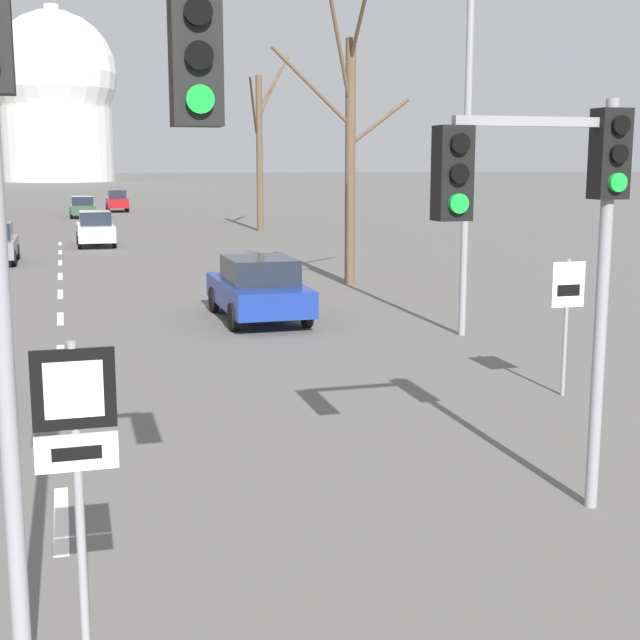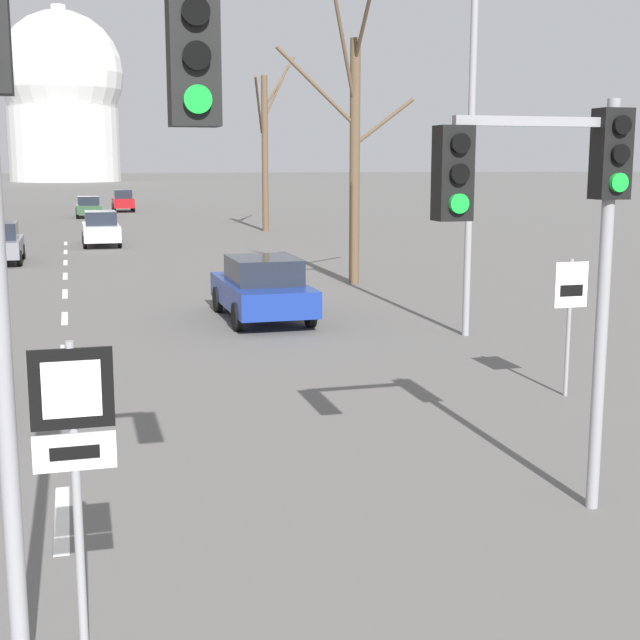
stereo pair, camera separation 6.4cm
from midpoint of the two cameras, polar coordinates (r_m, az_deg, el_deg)
name	(u,v)px [view 2 (the right image)]	position (r m, az deg, el deg)	size (l,w,h in m)	color
lane_stripe_1	(62,518)	(10.51, -16.02, -12.09)	(0.16, 2.00, 0.01)	silver
lane_stripe_2	(63,411)	(14.78, -15.98, -5.64)	(0.16, 2.00, 0.01)	silver
lane_stripe_3	(64,354)	(19.16, -15.96, -2.10)	(0.16, 2.00, 0.01)	silver
lane_stripe_4	(65,318)	(23.59, -15.95, 0.11)	(0.16, 2.00, 0.01)	silver
lane_stripe_5	(65,294)	(28.03, -15.94, 1.63)	(0.16, 2.00, 0.01)	silver
lane_stripe_6	(65,276)	(32.50, -15.94, 2.73)	(0.16, 2.00, 0.01)	silver
lane_stripe_7	(65,263)	(36.97, -15.93, 3.56)	(0.16, 2.00, 0.01)	silver
lane_stripe_8	(66,252)	(41.45, -15.93, 4.21)	(0.16, 2.00, 0.01)	silver
lane_stripe_9	(66,243)	(45.93, -15.93, 4.74)	(0.16, 2.00, 0.01)	silver
traffic_signal_centre_tall	(61,133)	(6.60, -15.97, 11.42)	(1.78, 0.34, 5.41)	gray
traffic_signal_near_right	(555,205)	(9.84, 14.96, 7.15)	(2.19, 0.34, 4.56)	gray
route_sign_post	(75,452)	(6.86, -15.17, -8.13)	(0.60, 0.08, 2.62)	gray
speed_limit_sign	(570,304)	(15.42, 15.82, 0.99)	(0.60, 0.08, 2.33)	gray
street_lamp_right	(462,72)	(20.34, 9.20, 15.39)	(1.69, 0.36, 9.84)	gray
sedan_near_right	(89,207)	(67.72, -14.57, 7.03)	(1.84, 4.05, 1.56)	#2D4C33
sedan_far_left	(262,288)	(22.39, -3.65, 2.08)	(1.97, 4.55, 1.60)	navy
sedan_far_right	(101,229)	(44.12, -13.81, 5.71)	(1.75, 4.52, 1.67)	silver
sedan_distant_centre	(123,201)	(75.53, -12.47, 7.46)	(1.71, 3.94, 1.78)	maroon
bare_tree_right_near	(354,148)	(29.05, 2.23, 10.93)	(4.50, 2.00, 9.40)	brown
bare_tree_right_far	(266,145)	(52.47, -3.45, 11.09)	(3.58, 5.32, 10.21)	brown
capitol_dome	(62,97)	(209.21, -16.15, 13.56)	(26.73, 26.73, 37.76)	silver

